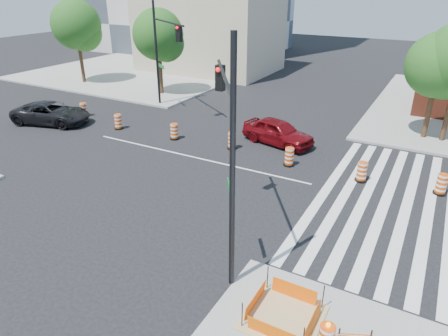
# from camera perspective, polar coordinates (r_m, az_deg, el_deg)

# --- Properties ---
(ground) EXTENTS (120.00, 120.00, 0.00)m
(ground) POSITION_cam_1_polar(r_m,az_deg,el_deg) (23.00, -4.38, 1.57)
(ground) COLOR black
(ground) RESTS_ON ground
(sidewalk_nw) EXTENTS (22.00, 22.00, 0.15)m
(sidewalk_nw) POSITION_cam_1_polar(r_m,az_deg,el_deg) (47.22, -10.98, 13.56)
(sidewalk_nw) COLOR gray
(sidewalk_nw) RESTS_ON ground
(crosswalk_east) EXTENTS (6.75, 13.50, 0.01)m
(crosswalk_east) POSITION_cam_1_polar(r_m,az_deg,el_deg) (19.79, 23.35, -4.70)
(crosswalk_east) COLOR silver
(crosswalk_east) RESTS_ON ground
(lane_centerline) EXTENTS (14.00, 0.12, 0.01)m
(lane_centerline) POSITION_cam_1_polar(r_m,az_deg,el_deg) (23.00, -4.38, 1.58)
(lane_centerline) COLOR silver
(lane_centerline) RESTS_ON ground
(excavation_pit) EXTENTS (2.20, 2.20, 0.90)m
(excavation_pit) POSITION_cam_1_polar(r_m,az_deg,el_deg) (12.65, 8.41, -20.16)
(excavation_pit) COLOR tan
(excavation_pit) RESTS_ON ground
(beige_midrise) EXTENTS (14.00, 10.00, 10.00)m
(beige_midrise) POSITION_cam_1_polar(r_m,az_deg,el_deg) (46.30, -2.05, 19.93)
(beige_midrise) COLOR tan
(beige_midrise) RESTS_ON ground
(red_coupe) EXTENTS (4.89, 2.87, 1.56)m
(red_coupe) POSITION_cam_1_polar(r_m,az_deg,el_deg) (24.81, 7.71, 5.14)
(red_coupe) COLOR #62080D
(red_coupe) RESTS_ON ground
(dark_suv) EXTENTS (5.89, 3.87, 1.50)m
(dark_suv) POSITION_cam_1_polar(r_m,az_deg,el_deg) (30.85, -23.44, 7.21)
(dark_suv) COLOR black
(dark_suv) RESTS_ON ground
(signal_pole_se) EXTENTS (3.41, 5.07, 7.91)m
(signal_pole_se) POSITION_cam_1_polar(r_m,az_deg,el_deg) (12.73, 0.52, 5.36)
(signal_pole_se) COLOR black
(signal_pole_se) RESTS_ON ground
(signal_pole_nw) EXTENTS (5.27, 3.76, 8.38)m
(signal_pole_nw) POSITION_cam_1_polar(r_m,az_deg,el_deg) (30.82, -8.76, 17.32)
(signal_pole_nw) COLOR black
(signal_pole_nw) RESTS_ON ground
(tree_north_a) EXTENTS (4.58, 4.58, 7.79)m
(tree_north_a) POSITION_cam_1_polar(r_m,az_deg,el_deg) (42.00, -20.24, 18.29)
(tree_north_a) COLOR #382314
(tree_north_a) RESTS_ON ground
(tree_north_b) EXTENTS (4.27, 4.27, 7.26)m
(tree_north_b) POSITION_cam_1_polar(r_m,az_deg,el_deg) (35.75, -9.27, 17.90)
(tree_north_b) COLOR #382314
(tree_north_b) RESTS_ON ground
(tree_north_c) EXTENTS (3.89, 3.89, 6.61)m
(tree_north_c) POSITION_cam_1_polar(r_m,az_deg,el_deg) (27.62, 28.39, 12.35)
(tree_north_c) COLOR #382314
(tree_north_c) RESTS_ON ground
(median_drum_0) EXTENTS (0.60, 0.60, 1.02)m
(median_drum_0) POSITION_cam_1_polar(r_m,az_deg,el_deg) (31.75, -19.39, 7.81)
(median_drum_0) COLOR black
(median_drum_0) RESTS_ON ground
(median_drum_1) EXTENTS (0.60, 0.60, 1.02)m
(median_drum_1) POSITION_cam_1_polar(r_m,az_deg,el_deg) (28.24, -14.87, 6.35)
(median_drum_1) COLOR black
(median_drum_1) RESTS_ON ground
(median_drum_2) EXTENTS (0.60, 0.60, 1.02)m
(median_drum_2) POSITION_cam_1_polar(r_m,az_deg,el_deg) (25.66, -7.11, 5.13)
(median_drum_2) COLOR black
(median_drum_2) RESTS_ON ground
(median_drum_3) EXTENTS (0.60, 0.60, 1.18)m
(median_drum_3) POSITION_cam_1_polar(r_m,az_deg,el_deg) (23.94, 1.17, 3.87)
(median_drum_3) COLOR black
(median_drum_3) RESTS_ON ground
(median_drum_4) EXTENTS (0.60, 0.60, 1.02)m
(median_drum_4) POSITION_cam_1_polar(r_m,az_deg,el_deg) (21.99, 9.31, 1.51)
(median_drum_4) COLOR black
(median_drum_4) RESTS_ON ground
(median_drum_5) EXTENTS (0.60, 0.60, 1.02)m
(median_drum_5) POSITION_cam_1_polar(r_m,az_deg,el_deg) (21.15, 19.08, -0.59)
(median_drum_5) COLOR black
(median_drum_5) RESTS_ON ground
(median_drum_6) EXTENTS (0.60, 0.60, 1.02)m
(median_drum_6) POSITION_cam_1_polar(r_m,az_deg,el_deg) (21.38, 28.63, -2.13)
(median_drum_6) COLOR black
(median_drum_6) RESTS_ON ground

